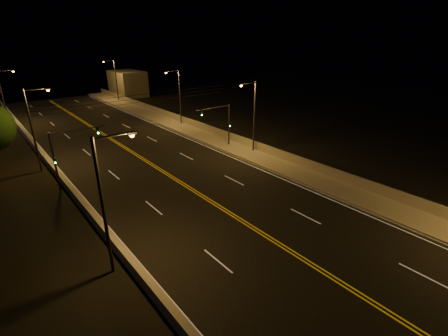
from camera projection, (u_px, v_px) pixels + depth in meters
ground at (417, 331)px, 16.18m from camera, size 160.00×160.00×0.00m
road at (194, 191)px, 30.62m from camera, size 18.00×120.00×0.02m
sidewalk at (273, 163)px, 36.80m from camera, size 3.60×120.00×0.30m
curb at (262, 168)px, 35.75m from camera, size 0.14×120.00×0.15m
parapet_wall at (284, 155)px, 37.50m from camera, size 0.30×120.00×1.00m
jersey_barrier at (95, 219)px, 25.12m from camera, size 0.45×120.00×0.89m
distant_building_right at (128, 84)px, 77.33m from camera, size 6.00×10.00×5.76m
parapet_rail at (284, 151)px, 37.30m from camera, size 0.06×120.00×0.06m
lane_markings at (195, 191)px, 30.56m from camera, size 17.32×116.00×0.00m
streetlight_1 at (253, 113)px, 38.53m from camera, size 2.55×0.28×8.75m
streetlight_2 at (178, 94)px, 50.80m from camera, size 2.55×0.28×8.75m
streetlight_3 at (115, 78)px, 69.79m from camera, size 2.55×0.28×8.75m
streetlight_4 at (107, 197)px, 18.53m from camera, size 2.55×0.28×8.75m
streetlight_5 at (34, 125)px, 33.40m from camera, size 2.55×0.28×8.75m
streetlight_6 at (4, 95)px, 50.20m from camera, size 2.55×0.28×8.75m
traffic_signal_right at (223, 121)px, 40.94m from camera, size 5.11×0.31×5.63m
traffic_signal_left at (65, 152)px, 30.15m from camera, size 5.11×0.31×5.63m
overhead_wires at (142, 98)px, 34.66m from camera, size 22.00×0.03×0.83m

